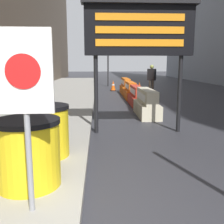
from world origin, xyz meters
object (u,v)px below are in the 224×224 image
object	(u,v)px
message_board	(139,31)
traffic_cone_near	(113,86)
barrel_drum_middle	(45,131)
traffic_cone_mid	(139,89)
traffic_light_near_curb	(108,49)
pedestrian_worker	(152,77)
barrel_drum_foreground	(28,152)
jersey_barrier_orange_far	(130,91)
jersey_barrier_red_striped	(136,97)
jersey_barrier_orange_near	(126,87)
warning_sign	(25,88)
jersey_barrier_cream	(147,104)

from	to	relation	value
message_board	traffic_cone_near	distance (m)	10.57
traffic_cone_near	barrel_drum_middle	bearing A→B (deg)	-98.54
traffic_cone_mid	traffic_light_near_curb	xyz separation A→B (m)	(-1.44, 6.14, 2.43)
pedestrian_worker	barrel_drum_foreground	bearing A→B (deg)	106.10
message_board	traffic_light_near_curb	bearing A→B (deg)	90.84
pedestrian_worker	barrel_drum_middle	bearing A→B (deg)	104.15
barrel_drum_middle	jersey_barrier_orange_far	xyz separation A→B (m)	(2.46, 8.34, -0.20)
barrel_drum_middle	jersey_barrier_red_striped	xyz separation A→B (m)	(2.46, 6.32, -0.22)
traffic_cone_near	jersey_barrier_orange_near	bearing A→B (deg)	-69.93
jersey_barrier_orange_far	traffic_cone_mid	xyz separation A→B (m)	(0.64, 1.28, -0.00)
barrel_drum_middle	traffic_light_near_curb	distance (m)	16.00
barrel_drum_middle	jersey_barrier_red_striped	world-z (taller)	barrel_drum_middle
warning_sign	message_board	world-z (taller)	message_board
jersey_barrier_orange_near	traffic_cone_near	distance (m)	1.80
jersey_barrier_cream	pedestrian_worker	distance (m)	6.28
jersey_barrier_cream	jersey_barrier_orange_near	distance (m)	6.60
traffic_cone_near	warning_sign	bearing A→B (deg)	-96.76
barrel_drum_middle	warning_sign	size ratio (longest dim) A/B	0.46
jersey_barrier_cream	traffic_cone_mid	bearing A→B (deg)	83.52
jersey_barrier_cream	traffic_cone_near	size ratio (longest dim) A/B	2.84
traffic_cone_near	pedestrian_worker	size ratio (longest dim) A/B	0.41
message_board	traffic_cone_near	world-z (taller)	message_board
pedestrian_worker	traffic_cone_mid	bearing A→B (deg)	68.30
barrel_drum_middle	message_board	world-z (taller)	message_board
jersey_barrier_cream	pedestrian_worker	size ratio (longest dim) A/B	1.16
jersey_barrier_red_striped	traffic_cone_near	bearing A→B (deg)	95.89
jersey_barrier_orange_near	traffic_light_near_curb	world-z (taller)	traffic_light_near_curb
warning_sign	jersey_barrier_red_striped	xyz separation A→B (m)	(2.28, 8.05, -1.09)
jersey_barrier_orange_far	traffic_cone_near	bearing A→B (deg)	98.84
jersey_barrier_orange_far	jersey_barrier_orange_near	world-z (taller)	jersey_barrier_orange_near
jersey_barrier_red_striped	traffic_cone_mid	bearing A→B (deg)	79.09
message_board	traffic_cone_near	size ratio (longest dim) A/B	4.64
traffic_cone_near	traffic_light_near_curb	xyz separation A→B (m)	(-0.19, 3.45, 2.46)
barrel_drum_middle	traffic_light_near_curb	size ratio (longest dim) A/B	0.23
pedestrian_worker	traffic_cone_near	bearing A→B (deg)	-12.62
traffic_cone_mid	barrel_drum_middle	bearing A→B (deg)	-107.86
barrel_drum_foreground	traffic_cone_near	size ratio (longest dim) A/B	1.30
traffic_light_near_curb	pedestrian_worker	size ratio (longest dim) A/B	2.35
jersey_barrier_orange_near	traffic_cone_mid	xyz separation A→B (m)	(0.64, -0.99, -0.03)
message_board	pedestrian_worker	distance (m)	8.53
barrel_drum_foreground	barrel_drum_middle	xyz separation A→B (m)	(-0.01, 1.10, 0.00)
jersey_barrier_cream	traffic_cone_mid	xyz separation A→B (m)	(0.64, 5.60, -0.02)
jersey_barrier_orange_far	pedestrian_worker	bearing A→B (deg)	52.09
traffic_cone_mid	jersey_barrier_orange_far	bearing A→B (deg)	-116.33
jersey_barrier_orange_far	traffic_cone_near	xyz separation A→B (m)	(-0.62, 3.97, -0.03)
traffic_cone_near	barrel_drum_foreground	bearing A→B (deg)	-97.81
warning_sign	traffic_light_near_curb	size ratio (longest dim) A/B	0.49
jersey_barrier_orange_far	jersey_barrier_orange_near	xyz separation A→B (m)	(0.00, 2.28, 0.03)
jersey_barrier_orange_far	jersey_barrier_red_striped	bearing A→B (deg)	-90.00
warning_sign	jersey_barrier_red_striped	bearing A→B (deg)	74.19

